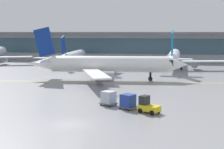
# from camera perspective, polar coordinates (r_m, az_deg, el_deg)

# --- Properties ---
(ground_plane) EXTENTS (400.00, 400.00, 0.00)m
(ground_plane) POSITION_cam_1_polar(r_m,az_deg,el_deg) (36.10, -7.22, -8.59)
(ground_plane) COLOR gray
(taxiway_centreline_stripe) EXTENTS (109.45, 11.72, 0.01)m
(taxiway_centreline_stripe) POSITION_cam_1_polar(r_m,az_deg,el_deg) (64.76, -0.70, -1.30)
(taxiway_centreline_stripe) COLOR yellow
(taxiway_centreline_stripe) RESTS_ON ground_plane
(terminal_concourse) EXTENTS (222.97, 11.00, 9.60)m
(terminal_concourse) POSITION_cam_1_polar(r_m,az_deg,el_deg) (113.20, 4.44, 5.00)
(terminal_concourse) COLOR #9EA3A8
(terminal_concourse) RESTS_ON ground_plane
(gate_airplane_2) EXTENTS (24.65, 26.47, 8.78)m
(gate_airplane_2) POSITION_cam_1_polar(r_m,az_deg,el_deg) (97.15, -6.66, 3.19)
(gate_airplane_2) COLOR white
(gate_airplane_2) RESTS_ON ground_plane
(gate_airplane_3) EXTENTS (28.66, 30.84, 10.22)m
(gate_airplane_3) POSITION_cam_1_polar(r_m,az_deg,el_deg) (87.98, 10.62, 2.94)
(gate_airplane_3) COLOR white
(gate_airplane_3) RESTS_ON ground_plane
(taxiing_regional_jet) EXTENTS (32.62, 30.17, 10.80)m
(taxiing_regional_jet) POSITION_cam_1_polar(r_m,az_deg,el_deg) (66.33, -0.76, 1.73)
(taxiing_regional_jet) COLOR white
(taxiing_regional_jet) RESTS_ON ground_plane
(baggage_tug) EXTENTS (2.95, 2.57, 2.10)m
(baggage_tug) POSITION_cam_1_polar(r_m,az_deg,el_deg) (40.76, 6.21, -5.40)
(baggage_tug) COLOR yellow
(baggage_tug) RESTS_ON ground_plane
(cargo_dolly_lead) EXTENTS (2.62, 2.45, 1.94)m
(cargo_dolly_lead) POSITION_cam_1_polar(r_m,az_deg,el_deg) (42.48, 2.77, -4.61)
(cargo_dolly_lead) COLOR #595B60
(cargo_dolly_lead) RESTS_ON ground_plane
(cargo_dolly_trailing) EXTENTS (2.62, 2.45, 1.94)m
(cargo_dolly_trailing) POSITION_cam_1_polar(r_m,az_deg,el_deg) (44.51, -0.60, -4.03)
(cargo_dolly_trailing) COLOR #595B60
(cargo_dolly_trailing) RESTS_ON ground_plane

